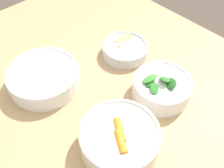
% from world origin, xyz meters
% --- Properties ---
extents(dining_table, '(1.22, 0.86, 0.72)m').
position_xyz_m(dining_table, '(0.00, 0.00, 0.62)').
color(dining_table, tan).
rests_on(dining_table, ground_plane).
extents(bowl_carrots, '(0.18, 0.18, 0.07)m').
position_xyz_m(bowl_carrots, '(-0.11, 0.11, 0.76)').
color(bowl_carrots, silver).
rests_on(bowl_carrots, dining_table).
extents(bowl_greens, '(0.16, 0.16, 0.08)m').
position_xyz_m(bowl_greens, '(-0.07, -0.08, 0.75)').
color(bowl_greens, white).
rests_on(bowl_greens, dining_table).
extents(bowl_beans_hotdog, '(0.20, 0.20, 0.05)m').
position_xyz_m(bowl_beans_hotdog, '(0.18, 0.12, 0.75)').
color(bowl_beans_hotdog, white).
rests_on(bowl_beans_hotdog, dining_table).
extents(bowl_cookies, '(0.14, 0.14, 0.04)m').
position_xyz_m(bowl_cookies, '(0.11, -0.13, 0.74)').
color(bowl_cookies, silver).
rests_on(bowl_cookies, dining_table).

